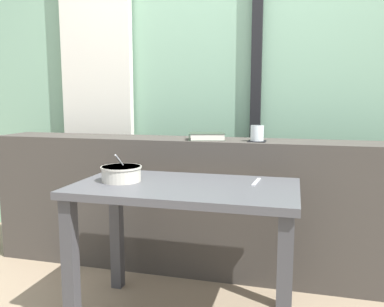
{
  "coord_description": "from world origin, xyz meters",
  "views": [
    {
      "loc": [
        0.51,
        -1.78,
        1.08
      ],
      "look_at": [
        -0.06,
        0.37,
        0.77
      ],
      "focal_mm": 36.89,
      "sensor_mm": 36.0,
      "label": 1
    }
  ],
  "objects": [
    {
      "name": "soup_bowl",
      "position": [
        -0.3,
        -0.05,
        0.72
      ],
      "size": [
        0.2,
        0.2,
        0.14
      ],
      "color": "beige",
      "rests_on": "breakfast_table"
    },
    {
      "name": "fork_utensil",
      "position": [
        0.34,
        0.09,
        0.68
      ],
      "size": [
        0.03,
        0.17,
        0.01
      ],
      "primitive_type": "cube",
      "rotation": [
        0.0,
        0.0,
        -0.08
      ],
      "color": "silver",
      "rests_on": "breakfast_table"
    },
    {
      "name": "juice_glass",
      "position": [
        0.3,
        0.49,
        0.88
      ],
      "size": [
        0.08,
        0.08,
        0.09
      ],
      "color": "white",
      "rests_on": "coaster_square"
    },
    {
      "name": "dark_console_ledge",
      "position": [
        0.0,
        0.55,
        0.42
      ],
      "size": [
        2.8,
        0.32,
        0.83
      ],
      "primitive_type": "cube",
      "color": "#423D38",
      "rests_on": "ground"
    },
    {
      "name": "window_divider_post",
      "position": [
        0.24,
        0.99,
        1.3
      ],
      "size": [
        0.07,
        0.05,
        2.6
      ],
      "primitive_type": "cube",
      "color": "black",
      "rests_on": "ground"
    },
    {
      "name": "coaster_square",
      "position": [
        0.3,
        0.49,
        0.84
      ],
      "size": [
        0.1,
        0.1,
        0.0
      ],
      "primitive_type": "cube",
      "color": "black",
      "rests_on": "dark_console_ledge"
    },
    {
      "name": "breakfast_table",
      "position": [
        0.02,
        -0.04,
        0.56
      ],
      "size": [
        1.04,
        0.58,
        0.68
      ],
      "color": "#414145",
      "rests_on": "ground"
    },
    {
      "name": "curtain_left_panel",
      "position": [
        -0.95,
        0.96,
        1.25
      ],
      "size": [
        0.56,
        0.06,
        2.5
      ],
      "primitive_type": "cube",
      "color": "silver",
      "rests_on": "ground"
    },
    {
      "name": "outdoor_backdrop",
      "position": [
        0.0,
        1.06,
        1.4
      ],
      "size": [
        4.8,
        0.08,
        2.8
      ],
      "primitive_type": "cube",
      "color": "#84B293",
      "rests_on": "ground"
    },
    {
      "name": "closed_book",
      "position": [
        -0.01,
        0.51,
        0.86
      ],
      "size": [
        0.24,
        0.2,
        0.04
      ],
      "color": "#334233",
      "rests_on": "dark_console_ledge"
    }
  ]
}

